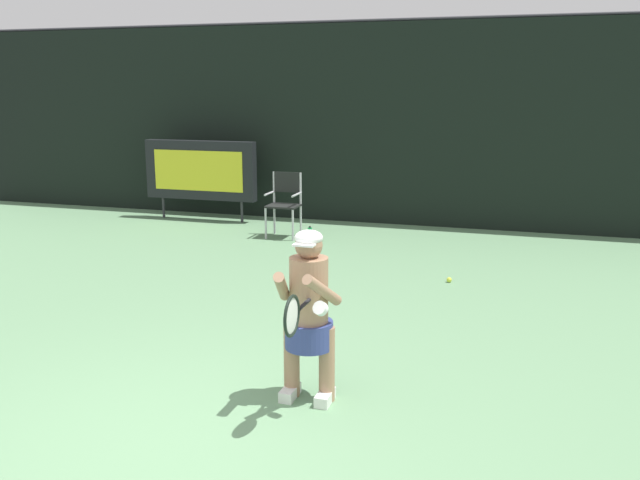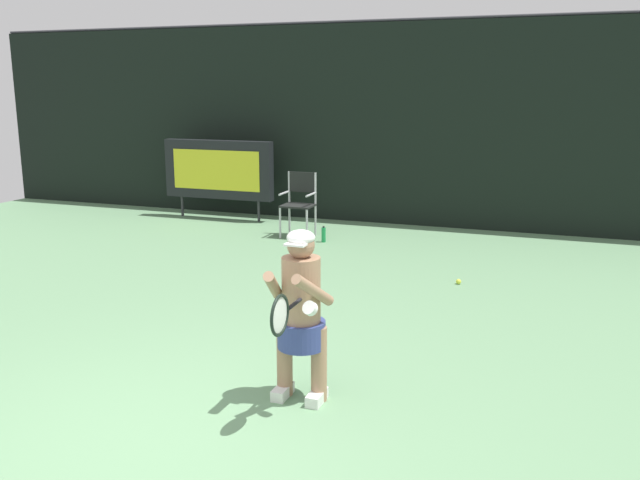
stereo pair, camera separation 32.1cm
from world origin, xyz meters
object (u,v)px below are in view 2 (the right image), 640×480
Objects in this scene: tennis_racket at (281,314)px; scoreboard at (218,170)px; tennis_player at (301,311)px; water_bottle at (324,235)px; tennis_ball_loose at (459,282)px; umpire_chair at (299,200)px.

scoreboard is at bearing 124.08° from tennis_racket.
tennis_player is at bearing 98.14° from tennis_racket.
tennis_racket is (1.83, -5.98, 0.76)m from water_bottle.
tennis_ball_loose is (0.64, 4.28, -0.85)m from tennis_racket.
tennis_player is at bearing -71.99° from water_bottle.
tennis_player is 3.90m from tennis_ball_loose.
water_bottle is (0.54, -0.29, -0.50)m from umpire_chair.
umpire_chair is at bearing 151.68° from water_bottle.
umpire_chair is (2.02, -0.93, -0.33)m from scoreboard.
tennis_player is at bearing -57.01° from scoreboard.
tennis_racket is at bearing -98.49° from tennis_ball_loose.
scoreboard is 8.43m from tennis_racket.
umpire_chair is 3.65m from tennis_ball_loose.
scoreboard reaches higher than umpire_chair.
tennis_player is (1.78, -5.47, 0.63)m from water_bottle.
tennis_racket is 8.85× the size of tennis_ball_loose.
tennis_player is (2.32, -5.76, 0.13)m from umpire_chair.
scoreboard is 2.96m from water_bottle.
tennis_racket is (0.05, -0.51, 0.14)m from tennis_player.
tennis_player reaches higher than water_bottle.
tennis_racket is (4.39, -7.20, -0.06)m from scoreboard.
tennis_ball_loose is (0.69, 3.77, -0.72)m from tennis_player.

